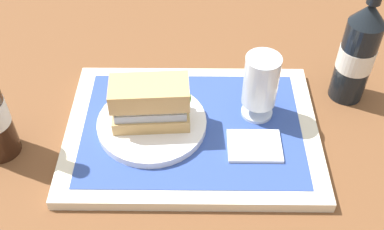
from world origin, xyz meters
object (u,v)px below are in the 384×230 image
Objects in this scene: plate at (152,125)px; beer_bottle at (358,51)px; sandwich at (152,105)px; beer_glass at (260,85)px.

plate is 0.39m from beer_bottle.
sandwich is at bearing -162.65° from beer_bottle.
plate is 0.20m from beer_glass.
sandwich is 1.08× the size of beer_glass.
plate is 1.40× the size of sandwich.
plate is at bearing 180.00° from sandwich.
beer_glass is at bearing 11.91° from plate.
beer_bottle is (0.18, 0.07, 0.02)m from beer_glass.
sandwich is 0.19m from beer_glass.
beer_glass is at bearing 8.33° from sandwich.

